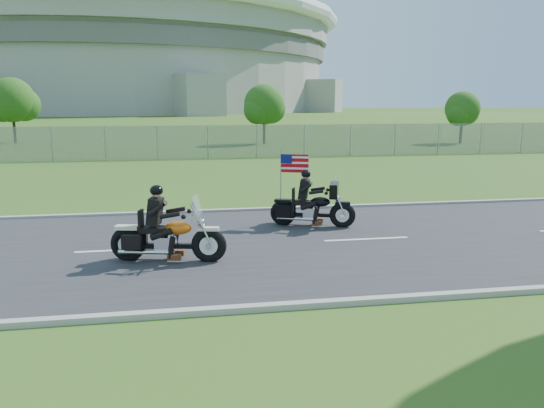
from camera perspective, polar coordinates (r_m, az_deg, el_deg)
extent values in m
plane|color=#254B17|center=(12.95, -6.86, -4.72)|extent=(420.00, 420.00, 0.00)
cube|color=#28282B|center=(12.95, -6.87, -4.63)|extent=(120.00, 8.00, 0.04)
cube|color=#9E9B93|center=(16.87, -7.56, -0.82)|extent=(120.00, 0.18, 0.12)
cube|color=#9E9B93|center=(9.11, -5.56, -11.34)|extent=(120.00, 0.18, 0.12)
cube|color=gray|center=(32.85, -17.49, 6.25)|extent=(60.00, 0.03, 2.00)
cylinder|color=#A3A099|center=(183.60, -16.11, 12.78)|extent=(130.00, 130.00, 20.00)
cylinder|color=#605E5B|center=(183.98, -16.23, 14.95)|extent=(132.00, 132.00, 4.00)
cylinder|color=#A3A099|center=(184.51, -16.34, 16.81)|extent=(134.00, 134.00, 6.00)
torus|color=white|center=(184.98, -16.41, 18.04)|extent=(140.40, 140.40, 4.40)
cylinder|color=#382316|center=(43.01, -0.87, 8.16)|extent=(0.22, 0.22, 2.52)
sphere|color=#264F15|center=(42.95, -0.87, 10.68)|extent=(3.20, 3.20, 3.20)
sphere|color=#264F15|center=(43.53, -0.12, 10.21)|extent=(2.40, 2.40, 2.40)
sphere|color=#264F15|center=(42.48, -1.55, 10.06)|extent=(2.24, 2.24, 2.24)
cylinder|color=#382316|center=(48.40, -25.99, 7.55)|extent=(0.22, 0.22, 2.80)
sphere|color=#264F15|center=(48.36, -26.21, 10.02)|extent=(3.60, 3.60, 3.60)
sphere|color=#264F15|center=(48.68, -25.17, 9.64)|extent=(2.70, 2.70, 2.70)
sphere|color=#264F15|center=(48.11, -27.04, 9.35)|extent=(2.52, 2.52, 2.52)
cylinder|color=#382316|center=(46.37, 19.66, 7.56)|extent=(0.22, 0.22, 2.24)
sphere|color=#264F15|center=(46.31, 19.80, 9.63)|extent=(2.80, 2.80, 2.80)
sphere|color=#264F15|center=(46.96, 20.12, 9.23)|extent=(2.10, 2.10, 2.10)
sphere|color=#264F15|center=(45.78, 19.44, 9.14)|extent=(1.96, 1.96, 1.96)
torus|color=black|center=(11.69, -6.80, -4.42)|extent=(0.81, 0.35, 0.78)
torus|color=black|center=(12.12, -15.24, -4.19)|extent=(0.81, 0.35, 0.78)
ellipsoid|color=orange|center=(11.73, -10.06, -2.55)|extent=(0.65, 0.46, 0.30)
cube|color=black|center=(11.87, -12.64, -2.70)|extent=(0.64, 0.43, 0.13)
cube|color=black|center=(11.77, -12.48, -0.75)|extent=(0.34, 0.47, 0.58)
sphere|color=black|center=(11.67, -12.32, 1.43)|extent=(0.34, 0.34, 0.29)
cube|color=silver|center=(11.53, -8.09, -0.14)|extent=(0.15, 0.48, 0.42)
torus|color=black|center=(14.84, 7.59, -1.19)|extent=(0.75, 0.41, 0.73)
torus|color=black|center=(15.00, 1.19, -0.96)|extent=(0.75, 0.41, 0.73)
ellipsoid|color=black|center=(14.81, 5.23, 0.23)|extent=(0.63, 0.48, 0.28)
cube|color=black|center=(14.87, 3.26, 0.15)|extent=(0.61, 0.46, 0.12)
cube|color=black|center=(14.79, 3.46, 1.61)|extent=(0.36, 0.45, 0.54)
sphere|color=black|center=(14.72, 3.67, 3.22)|extent=(0.34, 0.34, 0.27)
cube|color=black|center=(14.72, 6.70, 1.50)|extent=(0.47, 0.81, 0.39)
cube|color=#B70C11|center=(14.92, 2.45, 4.37)|extent=(0.75, 0.29, 0.51)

